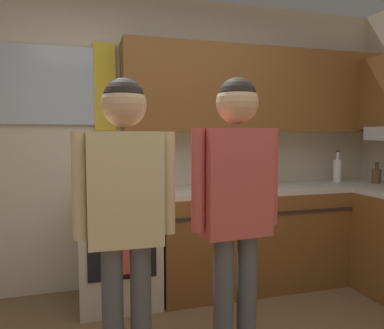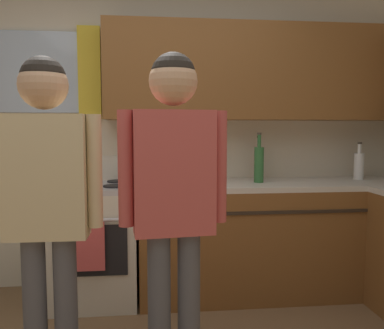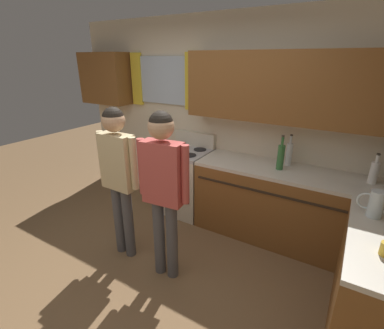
% 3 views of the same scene
% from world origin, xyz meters
% --- Properties ---
extents(back_wall_unit, '(4.60, 0.42, 2.60)m').
position_xyz_m(back_wall_unit, '(0.12, 1.81, 1.50)').
color(back_wall_unit, beige).
rests_on(back_wall_unit, ground).
extents(kitchen_counter_run, '(2.30, 1.83, 0.90)m').
position_xyz_m(kitchen_counter_run, '(1.44, 1.22, 0.45)').
color(kitchen_counter_run, brown).
rests_on(kitchen_counter_run, ground).
extents(stove_oven, '(0.62, 0.67, 1.10)m').
position_xyz_m(stove_oven, '(-0.33, 1.54, 0.47)').
color(stove_oven, beige).
rests_on(stove_oven, ground).
extents(bottle_squat_brown, '(0.08, 0.08, 0.21)m').
position_xyz_m(bottle_squat_brown, '(2.12, 1.43, 0.98)').
color(bottle_squat_brown, brown).
rests_on(bottle_squat_brown, kitchen_counter_run).
extents(bottle_milk_white, '(0.08, 0.08, 0.31)m').
position_xyz_m(bottle_milk_white, '(1.83, 1.63, 1.02)').
color(bottle_milk_white, white).
rests_on(bottle_milk_white, kitchen_counter_run).
extents(bottle_wine_green, '(0.08, 0.08, 0.39)m').
position_xyz_m(bottle_wine_green, '(0.94, 1.53, 1.05)').
color(bottle_wine_green, '#2D6633').
rests_on(bottle_wine_green, kitchen_counter_run).
extents(bottle_tall_clear, '(0.07, 0.07, 0.37)m').
position_xyz_m(bottle_tall_clear, '(0.99, 1.72, 1.04)').
color(bottle_tall_clear, silver).
rests_on(bottle_tall_clear, kitchen_counter_run).
extents(adult_left, '(0.51, 0.22, 1.65)m').
position_xyz_m(adult_left, '(-0.40, 0.38, 1.04)').
color(adult_left, '#4C4C51').
rests_on(adult_left, ground).
extents(adult_in_plaid, '(0.52, 0.23, 1.67)m').
position_xyz_m(adult_in_plaid, '(0.19, 0.35, 1.05)').
color(adult_in_plaid, '#4C4C51').
rests_on(adult_in_plaid, ground).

